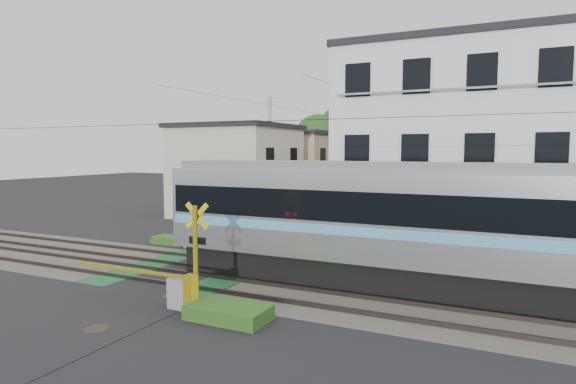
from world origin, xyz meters
The scene contains 12 objects.
ground centered at (0.00, 0.00, 0.00)m, with size 120.00×120.00×0.00m, color black.
track_bed centered at (0.00, 0.00, 0.04)m, with size 120.00×120.00×0.14m.
crossing_signal_near centered at (2.59, -3.65, 0.71)m, with size 4.74×0.65×3.09m.
crossing_signal_far centered at (-2.59, 3.65, 0.71)m, with size 4.74×0.65×3.09m.
apartment_block centered at (8.50, 9.49, 4.66)m, with size 10.20×8.36×9.30m.
houses_row centered at (0.25, 25.92, 3.24)m, with size 22.07×31.35×6.80m.
tree_hill centered at (0.01, 47.86, 5.49)m, with size 40.00×13.95×11.45m.
catenary centered at (6.00, 0.03, 3.70)m, with size 60.00×5.04×7.00m.
utility_poles centered at (-1.05, 23.01, 4.08)m, with size 7.90×42.00×8.00m.
pedestrian centered at (1.83, 24.31, 0.80)m, with size 0.58×0.38×1.60m, color black.
manhole_cover centered at (1.56, -5.85, 0.01)m, with size 0.67×0.67×0.02m, color #2D261E.
weed_patches centered at (1.76, -0.09, 0.18)m, with size 10.25×8.80×0.40m.
Camera 1 is at (11.09, -14.45, 4.55)m, focal length 30.00 mm.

